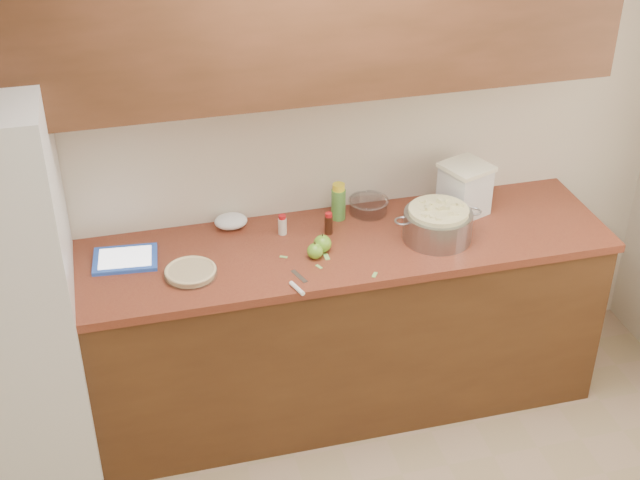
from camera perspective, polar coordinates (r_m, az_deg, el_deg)
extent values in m
plane|color=beige|center=(4.09, -0.96, 6.55)|extent=(3.60, 0.00, 3.60)
cube|color=#502F16|center=(4.27, 0.17, -5.78)|extent=(2.60, 0.65, 0.88)
cube|color=brown|center=(4.01, 0.18, -0.56)|extent=(2.64, 0.68, 0.04)
cube|color=#5B301C|center=(3.70, -0.41, 14.58)|extent=(2.60, 0.34, 0.70)
cylinder|color=silver|center=(3.82, -8.27, -2.10)|extent=(0.23, 0.23, 0.03)
cylinder|color=#D3BC86|center=(3.82, -8.27, -2.07)|extent=(0.20, 0.20, 0.03)
torus|color=#D3BC86|center=(3.81, -8.29, -1.94)|extent=(0.22, 0.22, 0.02)
cylinder|color=gray|center=(4.05, 7.53, 0.92)|extent=(0.31, 0.31, 0.13)
torus|color=gray|center=(3.97, 5.29, 1.22)|extent=(0.07, 0.07, 0.01)
torus|color=gray|center=(4.09, 9.81, 1.81)|extent=(0.07, 0.07, 0.01)
cylinder|color=#FBF4A9|center=(4.04, 7.55, 1.12)|extent=(0.27, 0.27, 0.14)
cube|color=silver|center=(4.25, 9.23, 3.14)|extent=(0.24, 0.24, 0.23)
cube|color=#F1E9C1|center=(4.20, 9.37, 4.63)|extent=(0.26, 0.26, 0.02)
cube|color=blue|center=(3.98, -12.36, -1.21)|extent=(0.29, 0.23, 0.02)
cube|color=white|center=(3.97, -12.37, -1.09)|extent=(0.24, 0.19, 0.00)
cube|color=gray|center=(3.79, -1.34, -2.33)|extent=(0.05, 0.11, 0.00)
cylinder|color=white|center=(3.70, -1.49, -3.11)|extent=(0.05, 0.10, 0.02)
cylinder|color=#4C8C38|center=(4.17, 1.19, 2.30)|extent=(0.07, 0.07, 0.15)
cylinder|color=yellow|center=(4.12, 1.20, 3.40)|extent=(0.06, 0.06, 0.03)
cylinder|color=beige|center=(4.07, -2.42, 0.89)|extent=(0.04, 0.04, 0.08)
cylinder|color=red|center=(4.04, -2.44, 1.48)|extent=(0.03, 0.03, 0.02)
cylinder|color=black|center=(4.06, 0.56, 0.97)|extent=(0.04, 0.04, 0.09)
cylinder|color=red|center=(4.04, 0.56, 1.62)|extent=(0.03, 0.03, 0.02)
cylinder|color=silver|center=(4.24, 3.12, 2.19)|extent=(0.18, 0.18, 0.07)
torus|color=silver|center=(4.23, 3.13, 2.56)|extent=(0.19, 0.19, 0.01)
ellipsoid|color=white|center=(4.14, -5.72, 1.21)|extent=(0.17, 0.15, 0.06)
sphere|color=#65A225|center=(3.89, -0.32, -0.72)|extent=(0.07, 0.07, 0.07)
cylinder|color=#3F2D19|center=(3.87, -0.32, -0.19)|extent=(0.01, 0.01, 0.01)
sphere|color=#65A225|center=(3.93, 0.16, -0.24)|extent=(0.08, 0.08, 0.08)
cylinder|color=#3F2D19|center=(3.91, 0.16, 0.34)|extent=(0.01, 0.01, 0.01)
cube|color=#8CC45F|center=(3.85, -0.07, -1.72)|extent=(0.03, 0.04, 0.00)
cube|color=#8CC45F|center=(3.91, 0.42, -1.08)|extent=(0.02, 0.05, 0.00)
cube|color=#8CC45F|center=(3.80, 3.51, -2.24)|extent=(0.04, 0.04, 0.00)
cube|color=#8CC45F|center=(3.92, -2.35, -1.09)|extent=(0.04, 0.03, 0.00)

